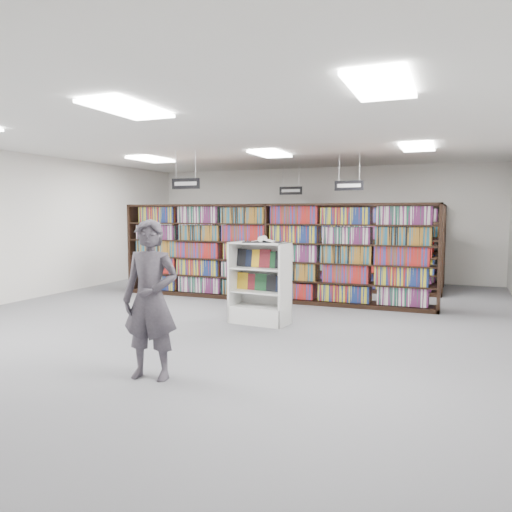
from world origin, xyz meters
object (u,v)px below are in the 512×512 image
at_px(bookshelf_row_near, 270,252).
at_px(open_book, 263,241).
at_px(endcap_display, 261,295).
at_px(shopper, 151,300).

bearing_deg(bookshelf_row_near, open_book, -72.76).
height_order(bookshelf_row_near, endcap_display, bookshelf_row_near).
relative_size(endcap_display, open_book, 1.95).
xyz_separation_m(open_book, shopper, (-0.18, -3.13, -0.52)).
bearing_deg(bookshelf_row_near, endcap_display, -73.94).
bearing_deg(endcap_display, bookshelf_row_near, 111.47).
bearing_deg(open_book, shopper, -103.06).
bearing_deg(open_book, endcap_display, 141.83).
bearing_deg(shopper, bookshelf_row_near, 87.59).
height_order(open_book, shopper, shopper).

